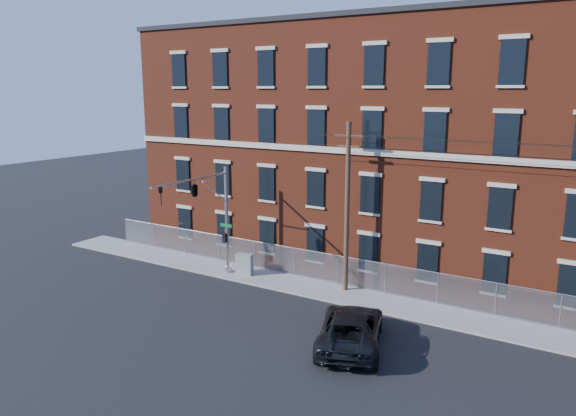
% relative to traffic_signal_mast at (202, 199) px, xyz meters
% --- Properties ---
extents(ground, '(140.00, 140.00, 0.00)m').
position_rel_traffic_signal_mast_xyz_m(ground, '(6.00, -2.18, -5.39)').
color(ground, black).
rests_on(ground, ground).
extents(sidewalk, '(65.00, 3.00, 0.12)m').
position_rel_traffic_signal_mast_xyz_m(sidewalk, '(18.00, 2.82, -5.33)').
color(sidewalk, gray).
rests_on(sidewalk, ground).
extents(mill_building, '(55.30, 14.32, 16.30)m').
position_rel_traffic_signal_mast_xyz_m(mill_building, '(18.00, 11.75, 2.76)').
color(mill_building, maroon).
rests_on(mill_building, ground).
extents(chain_link_fence, '(59.06, 0.06, 1.85)m').
position_rel_traffic_signal_mast_xyz_m(chain_link_fence, '(18.00, 4.12, -4.33)').
color(chain_link_fence, '#A5A8AD').
rests_on(chain_link_fence, ground).
extents(traffic_signal_mast, '(0.90, 6.75, 7.00)m').
position_rel_traffic_signal_mast_xyz_m(traffic_signal_mast, '(0.00, 0.00, 0.00)').
color(traffic_signal_mast, '#9EA0A5').
rests_on(traffic_signal_mast, ground).
extents(utility_pole_near, '(1.80, 0.28, 10.00)m').
position_rel_traffic_signal_mast_xyz_m(utility_pole_near, '(8.00, 3.42, -0.05)').
color(utility_pole_near, '#4B3225').
rests_on(utility_pole_near, ground).
extents(pickup_truck, '(4.75, 6.73, 1.70)m').
position_rel_traffic_signal_mast_xyz_m(pickup_truck, '(11.29, -2.87, -4.54)').
color(pickup_truck, black).
rests_on(pickup_truck, ground).
extents(utility_cabinet, '(1.17, 0.75, 1.35)m').
position_rel_traffic_signal_mast_xyz_m(utility_cabinet, '(1.17, 2.55, -4.60)').
color(utility_cabinet, gray).
rests_on(utility_cabinet, sidewalk).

